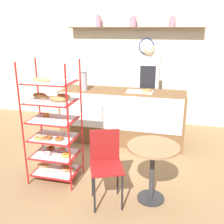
% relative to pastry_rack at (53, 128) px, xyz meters
% --- Properties ---
extents(ground_plane, '(14.00, 14.00, 0.00)m').
position_rel_pastry_rack_xyz_m(ground_plane, '(0.64, 0.28, -0.77)').
color(ground_plane, olive).
extents(back_wall, '(10.00, 0.30, 2.70)m').
position_rel_pastry_rack_xyz_m(back_wall, '(0.64, 2.75, 0.59)').
color(back_wall, beige).
rests_on(back_wall, ground_plane).
extents(display_counter, '(2.26, 0.69, 0.97)m').
position_rel_pastry_rack_xyz_m(display_counter, '(0.64, 1.51, -0.28)').
color(display_counter, brown).
rests_on(display_counter, ground_plane).
extents(pastry_rack, '(0.66, 0.49, 1.68)m').
position_rel_pastry_rack_xyz_m(pastry_rack, '(0.00, 0.00, 0.00)').
color(pastry_rack, '#A51919').
rests_on(pastry_rack, ground_plane).
extents(person_worker, '(0.41, 0.23, 1.77)m').
position_rel_pastry_rack_xyz_m(person_worker, '(1.04, 2.01, 0.21)').
color(person_worker, '#282833').
rests_on(person_worker, ground_plane).
extents(cafe_table, '(0.62, 0.62, 0.74)m').
position_rel_pastry_rack_xyz_m(cafe_table, '(1.36, -0.16, -0.22)').
color(cafe_table, '#262628').
rests_on(cafe_table, ground_plane).
extents(cafe_chair, '(0.50, 0.50, 0.90)m').
position_rel_pastry_rack_xyz_m(cafe_chair, '(0.81, -0.29, -0.21)').
color(cafe_chair, black).
rests_on(cafe_chair, ground_plane).
extents(coffee_carafe, '(0.13, 0.13, 0.37)m').
position_rel_pastry_rack_xyz_m(coffee_carafe, '(-0.06, 1.40, 0.38)').
color(coffee_carafe, gray).
rests_on(coffee_carafe, display_counter).
extents(donut_tray_counter, '(0.46, 0.27, 0.05)m').
position_rel_pastry_rack_xyz_m(donut_tray_counter, '(1.01, 1.53, 0.22)').
color(donut_tray_counter, silver).
rests_on(donut_tray_counter, display_counter).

